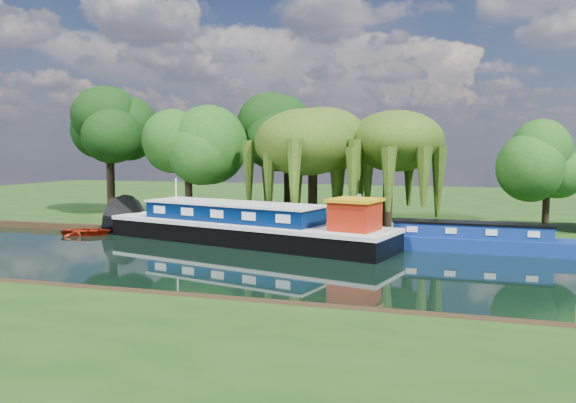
% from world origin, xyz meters
% --- Properties ---
extents(ground, '(120.00, 120.00, 0.00)m').
position_xyz_m(ground, '(0.00, 0.00, 0.00)').
color(ground, black).
extents(far_bank, '(120.00, 52.00, 0.45)m').
position_xyz_m(far_bank, '(0.00, 34.00, 0.23)').
color(far_bank, '#16390F').
rests_on(far_bank, ground).
extents(dutch_barge, '(20.35, 9.33, 4.19)m').
position_xyz_m(dutch_barge, '(-6.03, 6.26, 1.04)').
color(dutch_barge, black).
rests_on(dutch_barge, ground).
extents(narrowboat, '(12.82, 2.36, 1.86)m').
position_xyz_m(narrowboat, '(7.70, 7.24, 0.66)').
color(narrowboat, navy).
rests_on(narrowboat, ground).
extents(red_dinghy, '(3.94, 3.29, 0.70)m').
position_xyz_m(red_dinghy, '(-18.17, 6.26, 0.00)').
color(red_dinghy, '#9B1D0B').
rests_on(red_dinghy, ground).
extents(willow_left, '(6.84, 6.84, 8.20)m').
position_xyz_m(willow_left, '(-3.45, 13.24, 6.41)').
color(willow_left, black).
rests_on(willow_left, far_bank).
extents(willow_right, '(6.20, 6.20, 7.56)m').
position_xyz_m(willow_right, '(2.10, 13.43, 5.96)').
color(willow_right, black).
rests_on(willow_right, far_bank).
extents(tree_far_left, '(5.42, 5.42, 8.73)m').
position_xyz_m(tree_far_left, '(-13.52, 12.94, 6.42)').
color(tree_far_left, black).
rests_on(tree_far_left, far_bank).
extents(tree_far_back, '(5.87, 5.87, 9.87)m').
position_xyz_m(tree_far_back, '(-21.93, 14.90, 7.32)').
color(tree_far_back, black).
rests_on(tree_far_back, far_bank).
extents(tree_far_mid, '(5.75, 5.75, 9.40)m').
position_xyz_m(tree_far_mid, '(-6.71, 17.71, 6.92)').
color(tree_far_mid, black).
rests_on(tree_far_mid, far_bank).
extents(tree_far_right, '(3.94, 3.94, 6.45)m').
position_xyz_m(tree_far_right, '(12.49, 12.32, 4.90)').
color(tree_far_right, black).
rests_on(tree_far_right, far_bank).
extents(lamppost, '(0.36, 0.36, 2.56)m').
position_xyz_m(lamppost, '(0.50, 10.50, 2.42)').
color(lamppost, silver).
rests_on(lamppost, far_bank).
extents(mooring_posts, '(19.16, 0.16, 1.00)m').
position_xyz_m(mooring_posts, '(-0.50, 8.40, 0.95)').
color(mooring_posts, silver).
rests_on(mooring_posts, far_bank).
extents(reeds_near, '(33.70, 1.50, 1.10)m').
position_xyz_m(reeds_near, '(6.87, -7.57, 0.55)').
color(reeds_near, '#1B4E14').
rests_on(reeds_near, ground).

